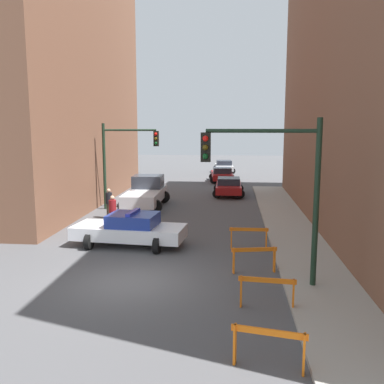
# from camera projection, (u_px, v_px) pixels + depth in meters

# --- Properties ---
(ground_plane) EXTENTS (120.00, 120.00, 0.00)m
(ground_plane) POSITION_uv_depth(u_px,v_px,m) (129.00, 282.00, 13.99)
(ground_plane) COLOR #4C4C4F
(sidewalk_right) EXTENTS (2.40, 44.00, 0.12)m
(sidewalk_right) POSITION_uv_depth(u_px,v_px,m) (323.00, 287.00, 13.40)
(sidewalk_right) COLOR #9E998E
(sidewalk_right) RESTS_ON ground_plane
(traffic_light_near) EXTENTS (3.64, 0.35, 5.20)m
(traffic_light_near) POSITION_uv_depth(u_px,v_px,m) (278.00, 177.00, 13.04)
(traffic_light_near) COLOR black
(traffic_light_near) RESTS_ON sidewalk_right
(traffic_light_far) EXTENTS (3.44, 0.35, 5.20)m
(traffic_light_far) POSITION_uv_depth(u_px,v_px,m) (122.00, 154.00, 25.62)
(traffic_light_far) COLOR black
(traffic_light_far) RESTS_ON ground_plane
(police_car) EXTENTS (4.86, 2.66, 1.52)m
(police_car) POSITION_uv_depth(u_px,v_px,m) (130.00, 229.00, 18.13)
(police_car) COLOR white
(police_car) RESTS_ON ground_plane
(white_truck) EXTENTS (2.70, 5.43, 1.90)m
(white_truck) POSITION_uv_depth(u_px,v_px,m) (146.00, 193.00, 26.78)
(white_truck) COLOR silver
(white_truck) RESTS_ON ground_plane
(parked_car_near) EXTENTS (2.31, 4.32, 1.31)m
(parked_car_near) POSITION_uv_depth(u_px,v_px,m) (229.00, 186.00, 31.26)
(parked_car_near) COLOR maroon
(parked_car_near) RESTS_ON ground_plane
(parked_car_mid) EXTENTS (2.52, 4.44, 1.31)m
(parked_car_mid) POSITION_uv_depth(u_px,v_px,m) (222.00, 174.00, 38.67)
(parked_car_mid) COLOR maroon
(parked_car_mid) RESTS_ON ground_plane
(parked_car_far) EXTENTS (2.51, 4.43, 1.31)m
(parked_car_far) POSITION_uv_depth(u_px,v_px,m) (224.00, 166.00, 46.36)
(parked_car_far) COLOR silver
(parked_car_far) RESTS_ON ground_plane
(pedestrian_crossing) EXTENTS (0.50, 0.50, 1.66)m
(pedestrian_crossing) POSITION_uv_depth(u_px,v_px,m) (113.00, 211.00, 21.15)
(pedestrian_crossing) COLOR #474C66
(pedestrian_crossing) RESTS_ON ground_plane
(pedestrian_corner) EXTENTS (0.37, 0.37, 1.66)m
(pedestrian_corner) POSITION_uv_depth(u_px,v_px,m) (109.00, 203.00, 23.44)
(pedestrian_corner) COLOR #382D23
(pedestrian_corner) RESTS_ON ground_plane
(barrier_front) EXTENTS (1.58, 0.45, 0.90)m
(barrier_front) POSITION_uv_depth(u_px,v_px,m) (269.00, 342.00, 8.92)
(barrier_front) COLOR orange
(barrier_front) RESTS_ON ground_plane
(barrier_mid) EXTENTS (1.60, 0.30, 0.90)m
(barrier_mid) POSITION_uv_depth(u_px,v_px,m) (267.00, 288.00, 11.89)
(barrier_mid) COLOR orange
(barrier_mid) RESTS_ON ground_plane
(barrier_back) EXTENTS (1.58, 0.44, 0.90)m
(barrier_back) POSITION_uv_depth(u_px,v_px,m) (254.00, 256.00, 14.82)
(barrier_back) COLOR orange
(barrier_back) RESTS_ON ground_plane
(barrier_corner) EXTENTS (1.60, 0.19, 0.90)m
(barrier_corner) POSITION_uv_depth(u_px,v_px,m) (249.00, 234.00, 17.67)
(barrier_corner) COLOR orange
(barrier_corner) RESTS_ON ground_plane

